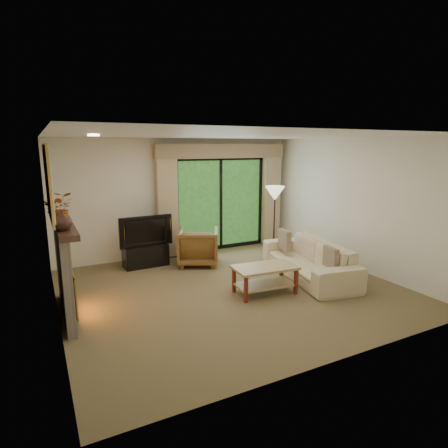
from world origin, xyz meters
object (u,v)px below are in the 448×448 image
armchair (198,247)px  sofa (308,259)px  media_console (146,255)px  coffee_table (265,280)px

armchair → sofa: size_ratio=0.36×
media_console → armchair: armchair is taller
coffee_table → media_console: bearing=125.4°
media_console → sofa: bearing=-39.7°
media_console → coffee_table: 2.73m
sofa → coffee_table: bearing=-64.0°
armchair → coffee_table: bearing=127.0°
armchair → sofa: armchair is taller
media_console → sofa: 3.28m
media_console → armchair: 1.10m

